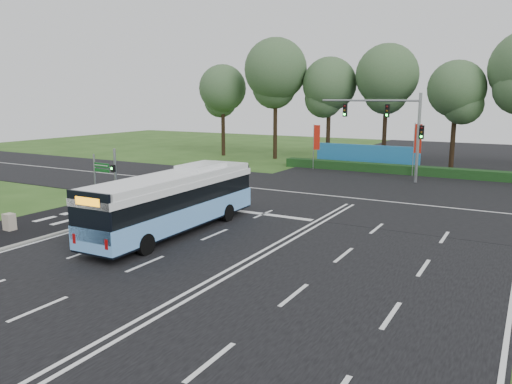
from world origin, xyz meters
The scene contains 15 objects.
ground centered at (0.00, 0.00, 0.00)m, with size 120.00×120.00×0.00m, color #2C4F1A.
road_main centered at (0.00, 0.00, 0.02)m, with size 20.00×120.00×0.04m, color black.
road_cross centered at (0.00, 12.00, 0.03)m, with size 120.00×14.00×0.05m, color black.
bike_path centered at (-12.50, -3.00, 0.03)m, with size 5.00×18.00×0.06m, color black.
kerb_strip centered at (-10.10, -3.00, 0.06)m, with size 0.25×18.00×0.12m, color gray.
city_bus centered at (-5.26, -0.54, 1.62)m, with size 2.58×11.23×3.21m.
pedestrian_signal centered at (-11.67, 1.89, 2.01)m, with size 0.34×0.43×3.68m.
street_sign centered at (-11.92, 0.83, 2.20)m, with size 1.33×0.21×3.43m.
utility_cabinet centered at (-12.79, -4.38, 0.45)m, with size 0.54×0.45×0.90m, color #BCAE98.
banner_flag_left centered at (-7.72, 23.37, 2.78)m, with size 0.63×0.10×4.25m.
banner_flag_mid centered at (1.29, 23.64, 2.98)m, with size 0.66×0.19×4.56m.
traffic_light_gantry centered at (0.21, 20.50, 4.66)m, with size 8.41×0.28×7.00m.
hedge centered at (0.00, 24.50, 0.40)m, with size 22.00×1.20×0.80m, color #153312.
blue_hoarding centered at (-4.00, 27.00, 1.10)m, with size 10.00×0.30×2.20m, color #1E6BA7.
eucalyptus_row centered at (0.72, 30.27, 8.71)m, with size 47.89×9.52×12.93m.
Camera 1 is at (10.00, -19.57, 6.65)m, focal length 35.00 mm.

